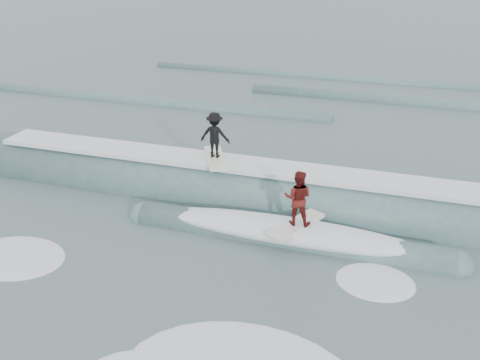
% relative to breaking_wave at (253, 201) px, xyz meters
% --- Properties ---
extents(ground, '(160.00, 160.00, 0.00)m').
position_rel_breaking_wave_xyz_m(ground, '(-0.20, -4.88, -0.04)').
color(ground, '#3D545A').
rests_on(ground, ground).
extents(breaking_wave, '(22.75, 3.95, 2.35)m').
position_rel_breaking_wave_xyz_m(breaking_wave, '(0.00, 0.00, 0.00)').
color(breaking_wave, '#3C6566').
rests_on(breaking_wave, ground).
extents(surfer_black, '(1.38, 2.04, 1.59)m').
position_rel_breaking_wave_xyz_m(surfer_black, '(-1.37, 0.25, 1.95)').
color(surfer_black, white).
rests_on(surfer_black, ground).
extents(surfer_red, '(1.35, 2.04, 1.69)m').
position_rel_breaking_wave_xyz_m(surfer_red, '(1.84, -1.95, 1.22)').
color(surfer_red, silver).
rests_on(surfer_red, ground).
extents(whitewater, '(11.80, 6.84, 0.10)m').
position_rel_breaking_wave_xyz_m(whitewater, '(0.78, -6.73, -0.04)').
color(whitewater, white).
rests_on(whitewater, ground).
extents(far_swells, '(39.03, 8.65, 0.80)m').
position_rel_breaking_wave_xyz_m(far_swells, '(-0.28, 12.77, -0.04)').
color(far_swells, '#3C6566').
rests_on(far_swells, ground).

